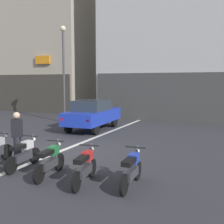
{
  "coord_description": "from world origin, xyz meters",
  "views": [
    {
      "loc": [
        6.14,
        -8.46,
        2.68
      ],
      "look_at": [
        1.39,
        2.0,
        1.4
      ],
      "focal_mm": 45.04,
      "sensor_mm": 36.0,
      "label": 1
    }
  ],
  "objects_px": {
    "motorcycle_red_row_right_mid": "(85,167)",
    "person_by_motorcycles": "(17,137)",
    "car_blue_crossing_near": "(92,114)",
    "street_lamp": "(64,64)",
    "motorcycle_blue_row_rightmost": "(132,169)",
    "motorcycle_green_row_centre": "(50,161)",
    "motorcycle_white_row_left_mid": "(24,154)"
  },
  "relations": [
    {
      "from": "person_by_motorcycles",
      "to": "motorcycle_blue_row_rightmost",
      "type": "bearing_deg",
      "value": -6.68
    },
    {
      "from": "car_blue_crossing_near",
      "to": "motorcycle_green_row_centre",
      "type": "relative_size",
      "value": 2.51
    },
    {
      "from": "motorcycle_blue_row_rightmost",
      "to": "person_by_motorcycles",
      "type": "distance_m",
      "value": 4.22
    },
    {
      "from": "car_blue_crossing_near",
      "to": "street_lamp",
      "type": "relative_size",
      "value": 0.69
    },
    {
      "from": "motorcycle_green_row_centre",
      "to": "person_by_motorcycles",
      "type": "bearing_deg",
      "value": 159.05
    },
    {
      "from": "street_lamp",
      "to": "motorcycle_green_row_centre",
      "type": "distance_m",
      "value": 10.86
    },
    {
      "from": "car_blue_crossing_near",
      "to": "motorcycle_red_row_right_mid",
      "type": "distance_m",
      "value": 8.17
    },
    {
      "from": "motorcycle_white_row_left_mid",
      "to": "motorcycle_red_row_right_mid",
      "type": "bearing_deg",
      "value": -8.73
    },
    {
      "from": "motorcycle_white_row_left_mid",
      "to": "motorcycle_blue_row_rightmost",
      "type": "distance_m",
      "value": 3.54
    },
    {
      "from": "motorcycle_red_row_right_mid",
      "to": "person_by_motorcycles",
      "type": "height_order",
      "value": "person_by_motorcycles"
    },
    {
      "from": "street_lamp",
      "to": "person_by_motorcycles",
      "type": "distance_m",
      "value": 9.34
    },
    {
      "from": "motorcycle_red_row_right_mid",
      "to": "person_by_motorcycles",
      "type": "relative_size",
      "value": 0.99
    },
    {
      "from": "motorcycle_blue_row_rightmost",
      "to": "motorcycle_white_row_left_mid",
      "type": "bearing_deg",
      "value": 179.0
    },
    {
      "from": "car_blue_crossing_near",
      "to": "motorcycle_white_row_left_mid",
      "type": "relative_size",
      "value": 2.51
    },
    {
      "from": "car_blue_crossing_near",
      "to": "motorcycle_green_row_centre",
      "type": "xyz_separation_m",
      "value": [
        2.52,
        -7.18,
        -0.43
      ]
    },
    {
      "from": "motorcycle_white_row_left_mid",
      "to": "motorcycle_blue_row_rightmost",
      "type": "bearing_deg",
      "value": -1.0
    },
    {
      "from": "street_lamp",
      "to": "motorcycle_red_row_right_mid",
      "type": "xyz_separation_m",
      "value": [
        6.62,
        -8.9,
        -3.3
      ]
    },
    {
      "from": "person_by_motorcycles",
      "to": "car_blue_crossing_near",
      "type": "bearing_deg",
      "value": 96.22
    },
    {
      "from": "motorcycle_green_row_centre",
      "to": "motorcycle_blue_row_rightmost",
      "type": "distance_m",
      "value": 2.37
    },
    {
      "from": "car_blue_crossing_near",
      "to": "motorcycle_red_row_right_mid",
      "type": "relative_size",
      "value": 2.52
    },
    {
      "from": "motorcycle_blue_row_rightmost",
      "to": "person_by_motorcycles",
      "type": "bearing_deg",
      "value": 173.32
    },
    {
      "from": "motorcycle_red_row_right_mid",
      "to": "motorcycle_blue_row_rightmost",
      "type": "height_order",
      "value": "same"
    },
    {
      "from": "motorcycle_white_row_left_mid",
      "to": "motorcycle_green_row_centre",
      "type": "distance_m",
      "value": 1.21
    },
    {
      "from": "car_blue_crossing_near",
      "to": "motorcycle_white_row_left_mid",
      "type": "xyz_separation_m",
      "value": [
        1.34,
        -6.91,
        -0.43
      ]
    },
    {
      "from": "person_by_motorcycles",
      "to": "motorcycle_green_row_centre",
      "type": "bearing_deg",
      "value": -20.95
    },
    {
      "from": "car_blue_crossing_near",
      "to": "person_by_motorcycles",
      "type": "bearing_deg",
      "value": -83.78
    },
    {
      "from": "street_lamp",
      "to": "person_by_motorcycles",
      "type": "bearing_deg",
      "value": -65.91
    },
    {
      "from": "street_lamp",
      "to": "motorcycle_red_row_right_mid",
      "type": "distance_m",
      "value": 11.57
    },
    {
      "from": "motorcycle_white_row_left_mid",
      "to": "motorcycle_red_row_right_mid",
      "type": "relative_size",
      "value": 1.01
    },
    {
      "from": "car_blue_crossing_near",
      "to": "motorcycle_red_row_right_mid",
      "type": "height_order",
      "value": "car_blue_crossing_near"
    },
    {
      "from": "street_lamp",
      "to": "motorcycle_blue_row_rightmost",
      "type": "height_order",
      "value": "street_lamp"
    },
    {
      "from": "motorcycle_red_row_right_mid",
      "to": "car_blue_crossing_near",
      "type": "bearing_deg",
      "value": 116.99
    }
  ]
}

